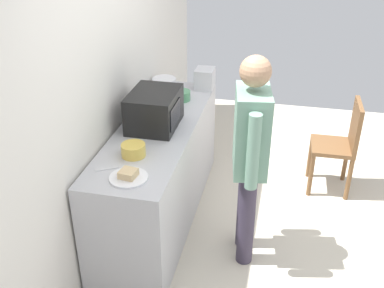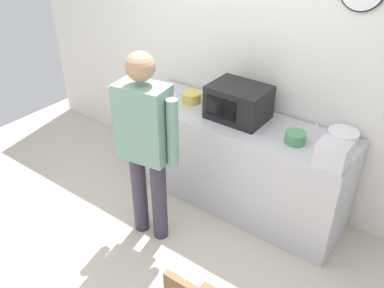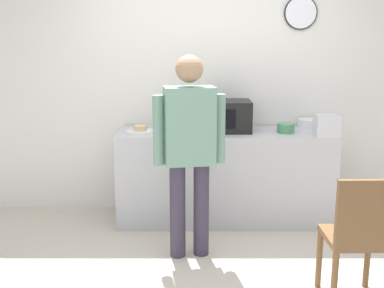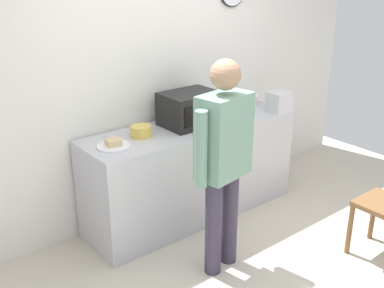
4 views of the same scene
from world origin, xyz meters
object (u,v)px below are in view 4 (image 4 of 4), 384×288
salad_bowl (141,131)px  person_standing (223,154)px  spoon_utensil (223,105)px  microwave (190,109)px  sandwich_plate (114,145)px  fork_utensil (111,138)px  toaster (279,102)px  mixing_bowl (246,99)px  cereal_bowl (243,110)px

salad_bowl → person_standing: size_ratio=0.11×
spoon_utensil → microwave: bearing=-158.1°
microwave → person_standing: 0.90m
microwave → salad_bowl: 0.53m
sandwich_plate → person_standing: (0.48, -0.77, 0.05)m
person_standing → salad_bowl: bearing=101.8°
microwave → fork_utensil: bearing=169.8°
salad_bowl → toaster: size_ratio=0.82×
mixing_bowl → fork_utensil: mixing_bowl is taller
mixing_bowl → person_standing: 1.57m
microwave → toaster: (0.93, -0.24, -0.05)m
sandwich_plate → microwave: bearing=3.9°
cereal_bowl → toaster: bearing=-24.0°
salad_bowl → person_standing: 0.86m
microwave → person_standing: bearing=-112.4°
toaster → person_standing: person_standing is taller
cereal_bowl → fork_utensil: (-1.33, 0.22, -0.04)m
microwave → mixing_bowl: 0.90m
mixing_bowl → toaster: (0.06, -0.41, 0.06)m
microwave → fork_utensil: (-0.74, 0.13, -0.15)m
sandwich_plate → mixing_bowl: mixing_bowl is taller
salad_bowl → person_standing: bearing=-78.2°
mixing_bowl → person_standing: size_ratio=0.14×
toaster → salad_bowl: bearing=170.1°
mixing_bowl → fork_utensil: 1.62m
mixing_bowl → spoon_utensil: mixing_bowl is taller
toaster → fork_utensil: 1.72m
sandwich_plate → fork_utensil: size_ratio=1.57×
salad_bowl → spoon_utensil: bearing=11.9°
person_standing → toaster: bearing=24.8°
sandwich_plate → mixing_bowl: bearing=7.4°
microwave → fork_utensil: 0.77m
microwave → salad_bowl: microwave is taller
cereal_bowl → fork_utensil: bearing=170.6°
sandwich_plate → fork_utensil: sandwich_plate is taller
fork_utensil → spoon_utensil: (1.38, 0.12, 0.00)m
cereal_bowl → toaster: 0.39m
microwave → sandwich_plate: (-0.82, -0.06, -0.13)m
salad_bowl → mixing_bowl: 1.40m
mixing_bowl → cereal_bowl: bearing=-139.7°
spoon_utensil → person_standing: 1.46m
cereal_bowl → fork_utensil: size_ratio=1.00×
sandwich_plate → toaster: 1.77m
salad_bowl → cereal_bowl: size_ratio=1.07×
microwave → mixing_bowl: bearing=10.6°
salad_bowl → mixing_bowl: size_ratio=0.74×
fork_utensil → microwave: bearing=-10.2°
microwave → salad_bowl: size_ratio=2.77×
cereal_bowl → spoon_utensil: size_ratio=1.00×
microwave → spoon_utensil: 0.70m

